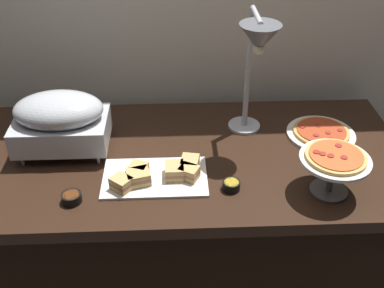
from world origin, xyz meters
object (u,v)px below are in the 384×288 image
Objects in this scene: heat_lamp at (257,50)px; pizza_plate_front at (321,133)px; pizza_plate_center at (335,162)px; sauce_cup_far at (231,185)px; chafing_dish at (60,120)px; sandwich_platter at (158,175)px; sauce_cup_near at (72,197)px.

heat_lamp is 0.52m from pizza_plate_front.
pizza_plate_front is 1.18× the size of pizza_plate_center.
heat_lamp is at bearing -169.05° from pizza_plate_front.
pizza_plate_front is at bearing 38.62° from sauce_cup_far.
sauce_cup_far is (0.65, -0.28, -0.12)m from chafing_dish.
heat_lamp is 1.39× the size of sandwich_platter.
pizza_plate_front is 1.06m from sauce_cup_near.
sauce_cup_far is at bearing -110.71° from heat_lamp.
chafing_dish is at bearing 179.77° from heat_lamp.
pizza_plate_center is 0.37m from sauce_cup_far.
chafing_dish reaches higher than pizza_plate_front.
sauce_cup_near reaches higher than pizza_plate_front.
pizza_plate_front is at bearing 10.95° from heat_lamp.
heat_lamp reaches higher than pizza_plate_front.
pizza_plate_center is at bearing -8.63° from sandwich_platter.
sandwich_platter is (0.38, -0.21, -0.12)m from chafing_dish.
sandwich_platter is at bearing -158.55° from pizza_plate_front.
heat_lamp reaches higher than chafing_dish.
pizza_plate_front is 0.39m from pizza_plate_center.
sauce_cup_near is 0.57m from sauce_cup_far.
sandwich_platter is at bearing 20.16° from sauce_cup_near.
pizza_plate_center is at bearing 1.01° from sauce_cup_near.
heat_lamp is 1.86× the size of pizza_plate_front.
pizza_plate_front is 0.74m from sandwich_platter.
pizza_plate_center is 3.80× the size of sauce_cup_far.
pizza_plate_center is 0.63× the size of sandwich_platter.
sandwich_platter reaches higher than sauce_cup_far.
heat_lamp is 0.50m from sauce_cup_far.
sandwich_platter is at bearing -29.17° from chafing_dish.
heat_lamp is at bearing 69.29° from sauce_cup_far.
heat_lamp is at bearing 129.07° from pizza_plate_center.
chafing_dish is 0.36m from sauce_cup_near.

